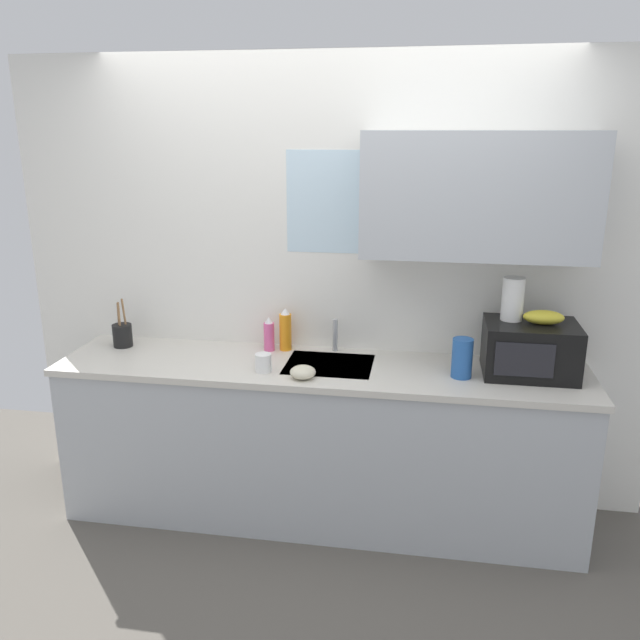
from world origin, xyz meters
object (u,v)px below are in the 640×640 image
Objects in this scene: dish_soap_bottle_orange at (285,330)px; mug_white at (263,363)px; dish_soap_bottle_pink at (269,335)px; banana_bunch at (544,317)px; paper_towel_roll at (513,299)px; cereal_canister at (462,358)px; utensil_crock at (122,335)px; microwave at (530,349)px; small_bowl at (303,372)px.

dish_soap_bottle_orange is 0.36m from mug_white.
mug_white is at bearing -81.57° from dish_soap_bottle_pink.
paper_towel_roll is (-0.15, 0.05, 0.08)m from banana_bunch.
banana_bunch is 0.99× the size of cereal_canister.
utensil_crock is (-0.85, -0.07, -0.02)m from dish_soap_bottle_pink.
microwave is at bearing 7.97° from mug_white.
dish_soap_bottle_pink is at bearing 176.09° from paper_towel_roll.
utensil_crock is (-2.15, 0.02, -0.31)m from paper_towel_roll.
cereal_canister reaches higher than mug_white.
cereal_canister is at bearing -147.99° from paper_towel_roll.
mug_white is 0.34× the size of utensil_crock.
dish_soap_bottle_pink reaches higher than mug_white.
dish_soap_bottle_orange reaches higher than mug_white.
cereal_canister is at bearing -12.74° from dish_soap_bottle_pink.
cereal_canister is (1.06, -0.24, 0.01)m from dish_soap_bottle_pink.
microwave reaches higher than small_bowl.
dish_soap_bottle_orange is at bearing 113.45° from small_bowl.
microwave is 1.36m from mug_white.
small_bowl is at bearing -168.01° from banana_bunch.
dish_soap_bottle_pink reaches higher than small_bowl.
microwave is 2.09× the size of paper_towel_roll.
cereal_canister is at bearing -165.62° from banana_bunch.
banana_bunch is 1.54× the size of small_bowl.
microwave is at bearing -5.74° from dish_soap_bottle_pink.
paper_towel_roll is 0.40m from cereal_canister.
cereal_canister is (0.97, -0.26, -0.01)m from dish_soap_bottle_orange.
paper_towel_roll is at bearing -0.53° from utensil_crock.
microwave is 2.25m from utensil_crock.
microwave is at bearing 16.17° from cereal_canister.
paper_towel_roll reaches higher than dish_soap_bottle_pink.
dish_soap_bottle_pink is (-1.45, 0.14, -0.21)m from banana_bunch.
paper_towel_roll is 1.31m from mug_white.
paper_towel_roll is 1.12m from small_bowl.
paper_towel_roll reaches higher than utensil_crock.
dish_soap_bottle_pink is 0.85m from utensil_crock.
cereal_canister is 0.72× the size of utensil_crock.
utensil_crock is (-0.90, 0.26, 0.02)m from mug_white.
paper_towel_roll reaches higher than microwave.
banana_bunch is at bearing 1.77° from microwave.
microwave is 3.54× the size of small_bowl.
microwave is 0.18m from banana_bunch.
banana_bunch is 0.18m from paper_towel_roll.
small_bowl is at bearing -167.56° from microwave.
utensil_crock is at bearing 178.18° from microwave.
dish_soap_bottle_pink is 2.06× the size of mug_white.
paper_towel_roll is at bearing 161.57° from banana_bunch.
banana_bunch is at bearing -5.48° from dish_soap_bottle_pink.
paper_towel_roll is 2.17m from utensil_crock.
banana_bunch is 0.82× the size of dish_soap_bottle_orange.
small_bowl is (-0.79, -0.15, -0.07)m from cereal_canister.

